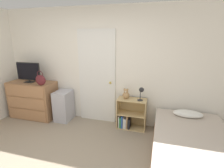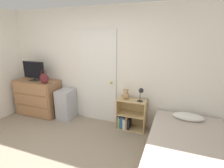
# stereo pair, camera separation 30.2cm
# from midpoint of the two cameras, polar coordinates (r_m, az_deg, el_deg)

# --- Properties ---
(wall_back) EXTENTS (10.00, 0.06, 2.55)m
(wall_back) POSITION_cam_midpoint_polar(r_m,az_deg,el_deg) (3.95, -2.21, 5.73)
(wall_back) COLOR white
(wall_back) RESTS_ON ground_plane
(door_closed) EXTENTS (0.85, 0.09, 2.09)m
(door_closed) POSITION_cam_midpoint_polar(r_m,az_deg,el_deg) (3.94, -2.27, 2.27)
(door_closed) COLOR white
(door_closed) RESTS_ON ground_plane
(dresser) EXTENTS (1.10, 0.52, 0.88)m
(dresser) POSITION_cam_midpoint_polar(r_m,az_deg,el_deg) (4.74, -21.28, -4.07)
(dresser) COLOR #996B47
(dresser) RESTS_ON ground_plane
(tv) EXTENTS (0.62, 0.16, 0.47)m
(tv) POSITION_cam_midpoint_polar(r_m,az_deg,el_deg) (4.58, -22.50, 4.03)
(tv) COLOR black
(tv) RESTS_ON dresser
(handbag) EXTENTS (0.25, 0.10, 0.32)m
(handbag) POSITION_cam_midpoint_polar(r_m,az_deg,el_deg) (4.21, -19.40, 1.71)
(handbag) COLOR #591E23
(handbag) RESTS_ON dresser
(storage_bin) EXTENTS (0.34, 0.43, 0.71)m
(storage_bin) POSITION_cam_midpoint_polar(r_m,az_deg,el_deg) (4.33, -12.79, -6.45)
(storage_bin) COLOR #ADADB7
(storage_bin) RESTS_ON ground_plane
(bookshelf) EXTENTS (0.61, 0.31, 0.66)m
(bookshelf) POSITION_cam_midpoint_polar(r_m,az_deg,el_deg) (3.85, 7.95, -10.60)
(bookshelf) COLOR tan
(bookshelf) RESTS_ON ground_plane
(teddy_bear) EXTENTS (0.15, 0.15, 0.22)m
(teddy_bear) POSITION_cam_midpoint_polar(r_m,az_deg,el_deg) (3.67, 6.94, -3.51)
(teddy_bear) COLOR tan
(teddy_bear) RESTS_ON bookshelf
(desk_lamp) EXTENTS (0.13, 0.12, 0.29)m
(desk_lamp) POSITION_cam_midpoint_polar(r_m,az_deg,el_deg) (3.54, 11.87, -2.61)
(desk_lamp) COLOR #262628
(desk_lamp) RESTS_ON bookshelf
(bed) EXTENTS (1.20, 1.89, 0.58)m
(bed) POSITION_cam_midpoint_polar(r_m,az_deg,el_deg) (3.14, 26.19, -19.32)
(bed) COLOR #996B47
(bed) RESTS_ON ground_plane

